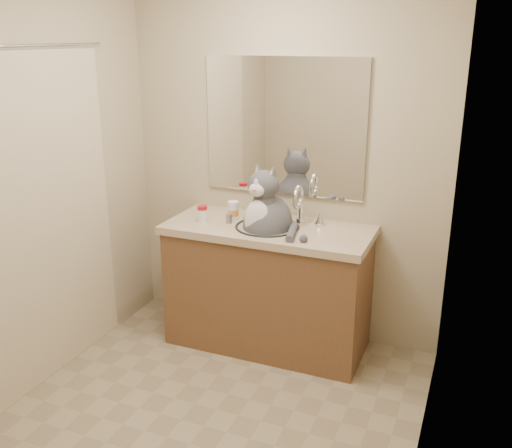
{
  "coord_description": "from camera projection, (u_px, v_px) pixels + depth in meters",
  "views": [
    {
      "loc": [
        1.25,
        -2.3,
        2.02
      ],
      "look_at": [
        0.04,
        0.65,
        0.97
      ],
      "focal_mm": 40.0,
      "sensor_mm": 36.0,
      "label": 1
    }
  ],
  "objects": [
    {
      "name": "grey_canister",
      "position": [
        229.0,
        218.0,
        3.74
      ],
      "size": [
        0.05,
        0.05,
        0.06
      ],
      "rotation": [
        0.0,
        0.0,
        0.14
      ],
      "color": "gray",
      "rests_on": "vanity"
    },
    {
      "name": "mirror",
      "position": [
        284.0,
        127.0,
        3.73
      ],
      "size": [
        1.1,
        0.02,
        0.9
      ],
      "primitive_type": "cube",
      "color": "white",
      "rests_on": "room"
    },
    {
      "name": "pill_bottle_redcap",
      "position": [
        203.0,
        214.0,
        3.75
      ],
      "size": [
        0.07,
        0.07,
        0.11
      ],
      "rotation": [
        0.0,
        0.0,
        -0.2
      ],
      "color": "white",
      "rests_on": "vanity"
    },
    {
      "name": "shower_curtain",
      "position": [
        42.0,
        218.0,
        3.25
      ],
      "size": [
        0.02,
        1.3,
        1.93
      ],
      "color": "beige",
      "rests_on": "ground"
    },
    {
      "name": "cat",
      "position": [
        267.0,
        221.0,
        3.64
      ],
      "size": [
        0.44,
        0.44,
        0.64
      ],
      "rotation": [
        0.0,
        0.0,
        -0.22
      ],
      "color": "#4E4D53",
      "rests_on": "vanity"
    },
    {
      "name": "pill_bottle_orange",
      "position": [
        233.0,
        211.0,
        3.8
      ],
      "size": [
        0.08,
        0.08,
        0.12
      ],
      "rotation": [
        0.0,
        0.0,
        -0.11
      ],
      "color": "white",
      "rests_on": "vanity"
    },
    {
      "name": "vanity",
      "position": [
        268.0,
        284.0,
        3.81
      ],
      "size": [
        1.34,
        0.59,
        1.12
      ],
      "color": "brown",
      "rests_on": "ground"
    },
    {
      "name": "room",
      "position": [
        196.0,
        216.0,
        2.73
      ],
      "size": [
        2.22,
        2.52,
        2.42
      ],
      "color": "gray",
      "rests_on": "ground"
    }
  ]
}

